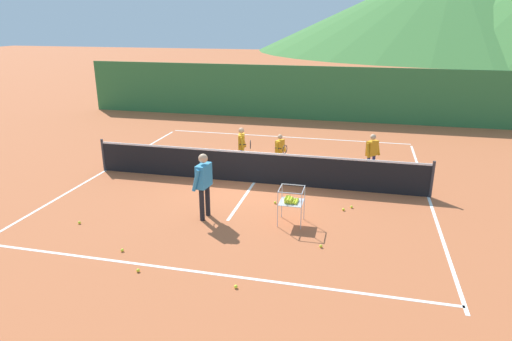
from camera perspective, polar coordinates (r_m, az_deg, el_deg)
ground_plane at (r=13.60m, az=-0.23°, el=-1.54°), size 120.00×120.00×0.00m
line_baseline_near at (r=9.14m, az=-8.08°, el=-12.53°), size 10.00×0.08×0.01m
line_baseline_far at (r=18.91m, az=3.83°, el=4.28°), size 10.00×0.08×0.01m
line_sideline_west at (r=15.49m, az=-18.51°, el=0.03°), size 0.08×10.84×0.01m
line_sideline_east at (r=13.41m, az=21.05°, el=-3.15°), size 0.08×10.84×0.01m
line_service_center at (r=13.60m, az=-0.23°, el=-1.53°), size 0.08×5.57×0.01m
tennis_net at (r=13.43m, az=-0.23°, el=0.45°), size 10.16×0.08×1.05m
instructor at (r=10.97m, az=-6.67°, el=-1.20°), size 0.43×0.79×1.66m
student_0 at (r=14.67m, az=-1.81°, el=3.37°), size 0.52×0.61×1.38m
student_1 at (r=14.55m, az=3.08°, el=2.78°), size 0.41×0.66×1.19m
student_2 at (r=14.42m, az=14.52°, el=2.41°), size 0.48×0.50×1.35m
ball_cart at (r=10.78m, az=4.43°, el=-3.81°), size 0.58×0.58×0.90m
tennis_ball_0 at (r=12.08m, az=2.45°, el=-4.08°), size 0.07×0.07×0.07m
tennis_ball_1 at (r=12.06m, az=12.05°, el=-4.54°), size 0.07×0.07×0.07m
tennis_ball_2 at (r=9.97m, az=8.25°, el=-9.48°), size 0.07×0.07×0.07m
tennis_ball_3 at (r=10.12m, az=-16.63°, el=-9.68°), size 0.07×0.07×0.07m
tennis_ball_4 at (r=9.30m, az=-14.76°, el=-12.17°), size 0.07×0.07×0.07m
tennis_ball_5 at (r=11.73m, az=-21.52°, el=-6.17°), size 0.07×0.07×0.07m
tennis_ball_6 at (r=8.54m, az=-2.58°, el=-14.52°), size 0.07×0.07×0.07m
tennis_ball_7 at (r=11.86m, az=11.05°, el=-4.88°), size 0.07×0.07×0.07m
windscreen_fence at (r=22.16m, az=5.52°, el=9.79°), size 22.00×0.08×2.59m
hill_0 at (r=77.76m, az=23.60°, el=18.70°), size 58.13×58.13×13.22m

